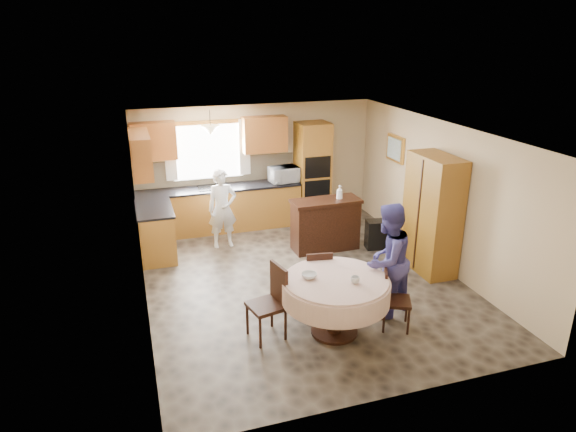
% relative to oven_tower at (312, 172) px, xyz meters
% --- Properties ---
extents(floor, '(5.00, 6.00, 0.01)m').
position_rel_oven_tower_xyz_m(floor, '(-1.15, -2.69, -1.06)').
color(floor, brown).
rests_on(floor, ground).
extents(ceiling, '(5.00, 6.00, 0.01)m').
position_rel_oven_tower_xyz_m(ceiling, '(-1.15, -2.69, 1.44)').
color(ceiling, white).
rests_on(ceiling, wall_back).
extents(wall_back, '(5.00, 0.02, 2.50)m').
position_rel_oven_tower_xyz_m(wall_back, '(-1.15, 0.31, 0.19)').
color(wall_back, tan).
rests_on(wall_back, floor).
extents(wall_front, '(5.00, 0.02, 2.50)m').
position_rel_oven_tower_xyz_m(wall_front, '(-1.15, -5.69, 0.19)').
color(wall_front, tan).
rests_on(wall_front, floor).
extents(wall_left, '(0.02, 6.00, 2.50)m').
position_rel_oven_tower_xyz_m(wall_left, '(-3.65, -2.69, 0.19)').
color(wall_left, tan).
rests_on(wall_left, floor).
extents(wall_right, '(0.02, 6.00, 2.50)m').
position_rel_oven_tower_xyz_m(wall_right, '(1.35, -2.69, 0.19)').
color(wall_right, tan).
rests_on(wall_right, floor).
extents(window, '(1.40, 0.03, 1.10)m').
position_rel_oven_tower_xyz_m(window, '(-2.15, 0.29, 0.54)').
color(window, white).
rests_on(window, wall_back).
extents(curtain_left, '(0.22, 0.02, 1.15)m').
position_rel_oven_tower_xyz_m(curtain_left, '(-2.90, 0.24, 0.59)').
color(curtain_left, white).
rests_on(curtain_left, wall_back).
extents(curtain_right, '(0.22, 0.02, 1.15)m').
position_rel_oven_tower_xyz_m(curtain_right, '(-1.40, 0.24, 0.59)').
color(curtain_right, white).
rests_on(curtain_right, wall_back).
extents(base_cab_back, '(3.30, 0.60, 0.88)m').
position_rel_oven_tower_xyz_m(base_cab_back, '(-2.00, 0.01, -0.62)').
color(base_cab_back, '#B0702F').
rests_on(base_cab_back, floor).
extents(counter_back, '(3.30, 0.64, 0.04)m').
position_rel_oven_tower_xyz_m(counter_back, '(-2.00, 0.01, -0.16)').
color(counter_back, black).
rests_on(counter_back, base_cab_back).
extents(base_cab_left, '(0.60, 1.20, 0.88)m').
position_rel_oven_tower_xyz_m(base_cab_left, '(-3.35, -0.89, -0.62)').
color(base_cab_left, '#B0702F').
rests_on(base_cab_left, floor).
extents(counter_left, '(0.64, 1.20, 0.04)m').
position_rel_oven_tower_xyz_m(counter_left, '(-3.35, -0.89, -0.16)').
color(counter_left, black).
rests_on(counter_left, base_cab_left).
extents(backsplash, '(3.30, 0.02, 0.55)m').
position_rel_oven_tower_xyz_m(backsplash, '(-2.00, 0.30, 0.12)').
color(backsplash, tan).
rests_on(backsplash, wall_back).
extents(wall_cab_left, '(0.85, 0.33, 0.72)m').
position_rel_oven_tower_xyz_m(wall_cab_left, '(-3.20, 0.15, 0.85)').
color(wall_cab_left, '#B16C2C').
rests_on(wall_cab_left, wall_back).
extents(wall_cab_right, '(0.90, 0.33, 0.72)m').
position_rel_oven_tower_xyz_m(wall_cab_right, '(-1.00, 0.15, 0.85)').
color(wall_cab_right, '#B16C2C').
rests_on(wall_cab_right, wall_back).
extents(wall_cab_side, '(0.33, 1.20, 0.72)m').
position_rel_oven_tower_xyz_m(wall_cab_side, '(-3.48, -0.89, 0.85)').
color(wall_cab_side, '#B16C2C').
rests_on(wall_cab_side, wall_left).
extents(oven_tower, '(0.66, 0.62, 2.12)m').
position_rel_oven_tower_xyz_m(oven_tower, '(0.00, 0.00, 0.00)').
color(oven_tower, '#B0702F').
rests_on(oven_tower, floor).
extents(oven_upper, '(0.56, 0.01, 0.45)m').
position_rel_oven_tower_xyz_m(oven_upper, '(0.00, -0.31, 0.19)').
color(oven_upper, black).
rests_on(oven_upper, oven_tower).
extents(oven_lower, '(0.56, 0.01, 0.45)m').
position_rel_oven_tower_xyz_m(oven_lower, '(0.00, -0.31, -0.31)').
color(oven_lower, black).
rests_on(oven_lower, oven_tower).
extents(pendant, '(0.36, 0.36, 0.18)m').
position_rel_oven_tower_xyz_m(pendant, '(-2.15, -0.19, 1.06)').
color(pendant, beige).
rests_on(pendant, ceiling).
extents(sideboard, '(1.29, 0.55, 0.92)m').
position_rel_oven_tower_xyz_m(sideboard, '(-0.31, -1.56, -0.60)').
color(sideboard, '#33180E').
rests_on(sideboard, floor).
extents(space_heater, '(0.44, 0.35, 0.55)m').
position_rel_oven_tower_xyz_m(space_heater, '(0.63, -1.83, -0.78)').
color(space_heater, black).
rests_on(space_heater, floor).
extents(cupboard, '(0.53, 1.05, 2.01)m').
position_rel_oven_tower_xyz_m(cupboard, '(1.07, -2.90, -0.05)').
color(cupboard, '#B0702F').
rests_on(cupboard, floor).
extents(dining_table, '(1.45, 1.45, 0.83)m').
position_rel_oven_tower_xyz_m(dining_table, '(-1.24, -4.27, -0.41)').
color(dining_table, '#33180E').
rests_on(dining_table, floor).
extents(chair_left, '(0.53, 0.53, 1.02)m').
position_rel_oven_tower_xyz_m(chair_left, '(-2.07, -4.06, -0.50)').
color(chair_left, '#33180E').
rests_on(chair_left, floor).
extents(chair_back, '(0.45, 0.45, 0.93)m').
position_rel_oven_tower_xyz_m(chair_back, '(-1.22, -3.55, -0.55)').
color(chair_back, '#33180E').
rests_on(chair_back, floor).
extents(chair_right, '(0.51, 0.51, 0.88)m').
position_rel_oven_tower_xyz_m(chair_right, '(-0.44, -4.37, -0.57)').
color(chair_right, '#33180E').
rests_on(chair_right, floor).
extents(framed_picture, '(0.06, 0.62, 0.52)m').
position_rel_oven_tower_xyz_m(framed_picture, '(1.32, -1.09, 0.66)').
color(framed_picture, '#EEAF46').
rests_on(framed_picture, wall_right).
extents(microwave, '(0.63, 0.46, 0.32)m').
position_rel_oven_tower_xyz_m(microwave, '(-0.65, -0.04, 0.02)').
color(microwave, silver).
rests_on(microwave, counter_back).
extents(person_sink, '(0.56, 0.38, 1.51)m').
position_rel_oven_tower_xyz_m(person_sink, '(-2.11, -0.85, -0.31)').
color(person_sink, silver).
rests_on(person_sink, floor).
extents(person_dining, '(1.03, 0.95, 1.69)m').
position_rel_oven_tower_xyz_m(person_dining, '(-0.35, -4.01, -0.21)').
color(person_dining, '#413D85').
rests_on(person_dining, floor).
extents(bowl_sideboard, '(0.24, 0.24, 0.06)m').
position_rel_oven_tower_xyz_m(bowl_sideboard, '(-0.54, -1.56, -0.12)').
color(bowl_sideboard, '#B2B2B2').
rests_on(bowl_sideboard, sideboard).
extents(bottle_sideboard, '(0.15, 0.15, 0.31)m').
position_rel_oven_tower_xyz_m(bottle_sideboard, '(-0.04, -1.56, 0.01)').
color(bottle_sideboard, silver).
rests_on(bottle_sideboard, sideboard).
extents(cup_table, '(0.13, 0.13, 0.09)m').
position_rel_oven_tower_xyz_m(cup_table, '(-1.06, -4.46, -0.19)').
color(cup_table, '#B2B2B2').
rests_on(cup_table, dining_table).
extents(bowl_table, '(0.26, 0.26, 0.06)m').
position_rel_oven_tower_xyz_m(bowl_table, '(-1.57, -4.14, -0.20)').
color(bowl_table, '#B2B2B2').
rests_on(bowl_table, dining_table).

